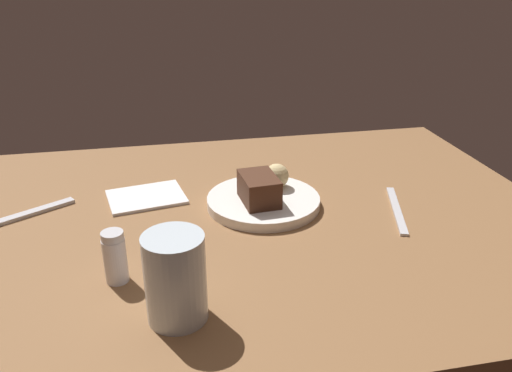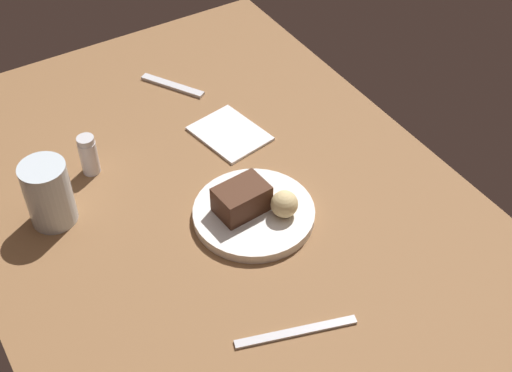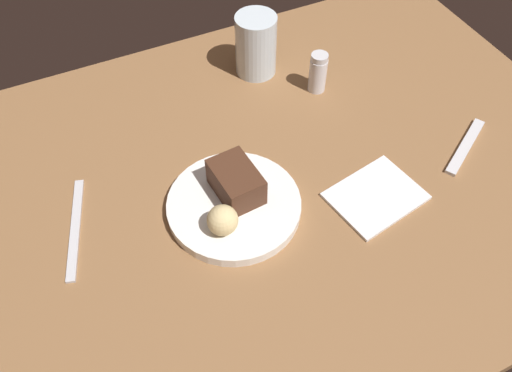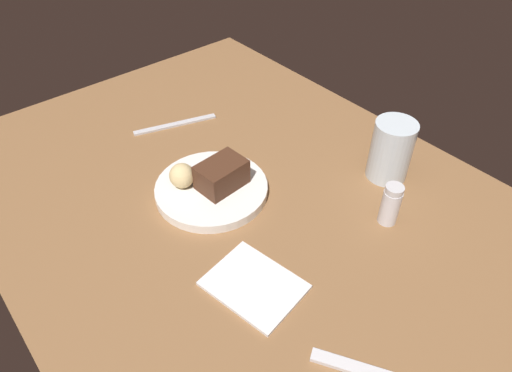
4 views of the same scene
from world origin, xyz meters
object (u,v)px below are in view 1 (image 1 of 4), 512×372
at_px(dessert_plate, 263,201).
at_px(dessert_spoon, 34,212).
at_px(folded_napkin, 146,197).
at_px(bread_roll, 277,176).
at_px(water_glass, 175,278).
at_px(chocolate_cake_slice, 259,189).
at_px(salt_shaker, 115,257).
at_px(butter_knife, 397,210).

height_order(dessert_plate, dessert_spoon, dessert_plate).
bearing_deg(folded_napkin, dessert_spoon, -173.06).
distance_m(dessert_plate, bread_roll, 0.06).
bearing_deg(water_glass, dessert_spoon, 124.67).
xyz_separation_m(chocolate_cake_slice, salt_shaker, (-0.25, -0.18, -0.00)).
distance_m(bread_roll, dessert_spoon, 0.46).
bearing_deg(dessert_spoon, folded_napkin, 155.96).
relative_size(dessert_plate, folded_napkin, 1.49).
relative_size(dessert_spoon, butter_knife, 0.79).
relative_size(chocolate_cake_slice, folded_napkin, 0.62).
bearing_deg(water_glass, salt_shaker, 128.97).
bearing_deg(chocolate_cake_slice, bread_roll, 50.28).
height_order(water_glass, butter_knife, water_glass).
bearing_deg(salt_shaker, folded_napkin, 81.01).
height_order(salt_shaker, folded_napkin, salt_shaker).
bearing_deg(dessert_spoon, salt_shaker, 91.79).
bearing_deg(butter_knife, dessert_plate, -89.12).
bearing_deg(dessert_spoon, water_glass, 93.69).
height_order(butter_knife, folded_napkin, folded_napkin).
distance_m(dessert_plate, salt_shaker, 0.33).
distance_m(bread_roll, water_glass, 0.40).
xyz_separation_m(dessert_plate, water_glass, (-0.18, -0.30, 0.05)).
bearing_deg(water_glass, dessert_plate, 58.93).
height_order(dessert_plate, salt_shaker, salt_shaker).
distance_m(chocolate_cake_slice, dessert_spoon, 0.42).
height_order(chocolate_cake_slice, salt_shaker, salt_shaker).
relative_size(butter_knife, folded_napkin, 1.33).
distance_m(bread_roll, folded_napkin, 0.26).
bearing_deg(chocolate_cake_slice, dessert_spoon, 170.43).
height_order(chocolate_cake_slice, dessert_spoon, chocolate_cake_slice).
height_order(dessert_spoon, folded_napkin, dessert_spoon).
xyz_separation_m(dessert_plate, folded_napkin, (-0.22, 0.08, -0.01)).
bearing_deg(butter_knife, salt_shaker, -58.48).
relative_size(chocolate_cake_slice, butter_knife, 0.47).
relative_size(water_glass, dessert_spoon, 0.81).
height_order(salt_shaker, water_glass, water_glass).
bearing_deg(salt_shaker, bread_roll, 38.60).
bearing_deg(water_glass, folded_napkin, 95.87).
bearing_deg(dessert_plate, bread_roll, 48.60).
distance_m(butter_knife, folded_napkin, 0.48).
distance_m(dessert_plate, folded_napkin, 0.23).
bearing_deg(salt_shaker, dessert_plate, 36.98).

